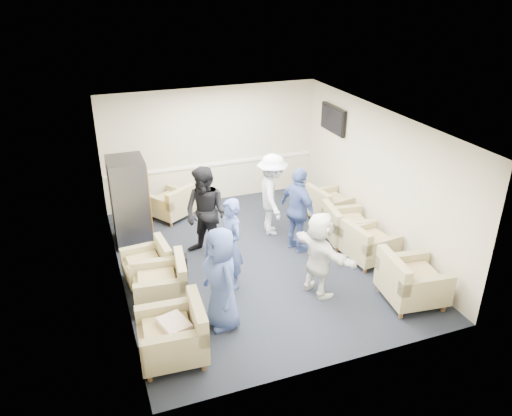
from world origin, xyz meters
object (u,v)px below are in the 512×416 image
object	(u,v)px
armchair_right_near	(409,282)
person_front_left	(221,279)
armchair_right_midfar	(345,227)
vending_machine	(130,201)
armchair_right_midnear	(367,245)
armchair_right_far	(328,206)
armchair_left_far	(150,265)
person_mid_left	(230,244)
armchair_corner	(172,205)
person_back_left	(206,214)
person_front_right	(319,254)
armchair_left_near	(176,336)
person_mid_right	(298,210)
person_back_right	(272,195)
armchair_left_mid	(164,285)

from	to	relation	value
armchair_right_near	person_front_left	bearing A→B (deg)	87.41
armchair_right_midfar	vending_machine	xyz separation A→B (m)	(-3.99, 1.54, 0.54)
armchair_right_midnear	armchair_right_far	size ratio (longest dim) A/B	0.94
armchair_left_far	person_mid_left	world-z (taller)	person_mid_left
armchair_corner	person_back_left	xyz separation A→B (m)	(0.29, -1.86, 0.58)
armchair_right_far	person_front_right	bearing A→B (deg)	139.69
armchair_right_midfar	armchair_right_far	distance (m)	1.00
armchair_right_near	person_front_right	xyz separation A→B (m)	(-1.29, 0.75, 0.38)
vending_machine	armchair_corner	bearing A→B (deg)	37.92
armchair_right_midnear	vending_machine	world-z (taller)	vending_machine
armchair_left_near	armchair_corner	distance (m)	4.51
person_mid_right	armchair_corner	bearing A→B (deg)	28.51
person_front_left	person_back_right	distance (m)	3.14
armchair_right_midnear	armchair_right_near	bearing A→B (deg)	171.59
armchair_corner	person_back_left	size ratio (longest dim) A/B	0.62
armchair_right_far	person_mid_left	world-z (taller)	person_mid_left
armchair_left_far	armchair_right_far	bearing A→B (deg)	99.08
person_back_right	person_back_left	bearing A→B (deg)	119.61
person_front_left	armchair_right_far	bearing A→B (deg)	121.55
armchair_right_midfar	armchair_right_midnear	bearing A→B (deg)	-169.95
armchair_left_far	armchair_right_near	size ratio (longest dim) A/B	0.80
person_mid_right	armchair_left_mid	bearing A→B (deg)	93.31
armchair_right_midfar	armchair_corner	world-z (taller)	armchair_right_midfar
person_front_right	armchair_right_near	bearing A→B (deg)	-135.70
armchair_left_mid	person_front_left	distance (m)	1.24
armchair_left_near	vending_machine	size ratio (longest dim) A/B	0.55
armchair_left_far	person_back_left	size ratio (longest dim) A/B	0.46
person_mid_left	person_mid_right	bearing A→B (deg)	104.10
armchair_right_midnear	person_mid_left	xyz separation A→B (m)	(-2.65, 0.09, 0.49)
armchair_right_midnear	armchair_right_midfar	world-z (taller)	armchair_right_midfar
person_back_right	armchair_right_midfar	bearing A→B (deg)	-113.17
armchair_left_mid	armchair_left_far	world-z (taller)	armchair_left_mid
armchair_corner	person_mid_left	distance (m)	3.06
armchair_right_near	vending_machine	bearing A→B (deg)	53.67
vending_machine	person_back_right	world-z (taller)	vending_machine
armchair_left_near	armchair_corner	world-z (taller)	armchair_left_near
armchair_right_near	person_mid_left	bearing A→B (deg)	67.31
armchair_left_far	person_back_right	world-z (taller)	person_back_right
person_back_left	armchair_right_near	bearing A→B (deg)	7.12
armchair_left_near	person_mid_right	bearing A→B (deg)	130.91
armchair_right_near	armchair_right_midfar	size ratio (longest dim) A/B	1.09
person_front_right	armchair_right_far	bearing A→B (deg)	-46.78
person_front_left	vending_machine	bearing A→B (deg)	-171.91
armchair_right_midnear	armchair_right_far	xyz separation A→B (m)	(0.11, 1.78, 0.01)
armchair_right_near	person_front_left	size ratio (longest dim) A/B	0.62
armchair_right_near	person_mid_right	distance (m)	2.46
armchair_left_near	armchair_right_near	world-z (taller)	armchair_right_near
armchair_right_near	person_mid_right	bearing A→B (deg)	31.13
armchair_left_mid	person_front_right	size ratio (longest dim) A/B	0.62
person_mid_right	vending_machine	bearing A→B (deg)	49.94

